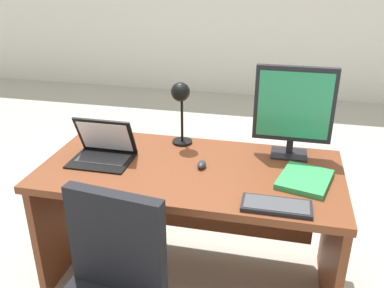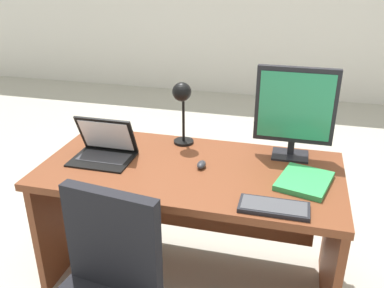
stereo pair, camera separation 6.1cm
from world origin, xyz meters
TOP-DOWN VIEW (x-y plane):
  - ground at (0.00, 1.50)m, footprint 12.00×12.00m
  - desk at (0.00, 0.05)m, footprint 1.60×0.79m
  - monitor at (0.51, 0.27)m, footprint 0.43×0.16m
  - laptop at (-0.49, 0.01)m, footprint 0.33×0.26m
  - keyboard at (0.46, -0.30)m, footprint 0.31×0.14m
  - mouse at (0.06, 0.01)m, footprint 0.05×0.08m
  - desk_lamp at (-0.12, 0.28)m, footprint 0.12×0.15m
  - book at (0.59, -0.03)m, footprint 0.30×0.34m

SIDE VIEW (x-z plane):
  - ground at x=0.00m, z-range 0.00..0.00m
  - desk at x=0.00m, z-range 0.16..0.91m
  - keyboard at x=0.46m, z-range 0.75..0.77m
  - book at x=0.59m, z-range 0.75..0.77m
  - mouse at x=0.06m, z-range 0.75..0.78m
  - laptop at x=-0.49m, z-range 0.70..0.93m
  - desk_lamp at x=-0.12m, z-range 0.83..1.22m
  - monitor at x=0.51m, z-range 0.78..1.29m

